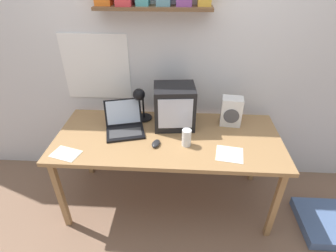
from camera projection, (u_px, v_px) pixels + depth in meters
name	position (u px, v px, depth m)	size (l,w,h in m)	color
ground_plane	(168.00, 199.00, 2.58)	(12.00, 12.00, 0.00)	#83634E
back_wall	(171.00, 51.00, 2.29)	(5.60, 0.24, 2.60)	silver
corner_desk	(168.00, 142.00, 2.20)	(1.86, 0.80, 0.76)	#9E7548
crt_monitor	(174.00, 106.00, 2.22)	(0.37, 0.32, 0.36)	black
laptop	(124.00, 123.00, 2.23)	(0.38, 0.38, 0.23)	black
desk_lamp	(140.00, 100.00, 2.26)	(0.15, 0.18, 0.32)	black
juice_glass	(187.00, 138.00, 2.04)	(0.07, 0.07, 0.14)	white
space_heater	(231.00, 111.00, 2.27)	(0.19, 0.15, 0.25)	white
computer_mouse	(156.00, 144.00, 2.06)	(0.08, 0.12, 0.03)	#232326
loose_paper_near_laptop	(66.00, 154.00, 1.97)	(0.24, 0.20, 0.00)	silver
open_notebook	(230.00, 154.00, 1.97)	(0.23, 0.22, 0.00)	white
floor_cushion	(328.00, 223.00, 2.30)	(0.49, 0.49, 0.08)	#4D6796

